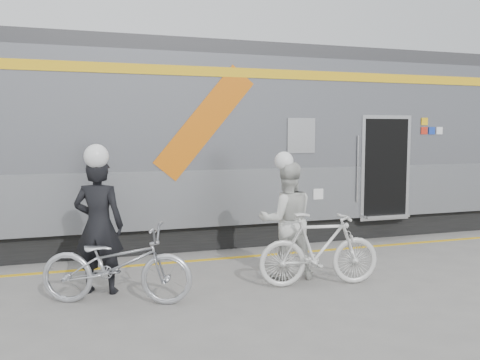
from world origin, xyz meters
name	(u,v)px	position (x,y,z in m)	size (l,w,h in m)	color
ground	(296,291)	(0.00, 0.00, 0.00)	(90.00, 90.00, 0.00)	slate
train	(265,144)	(1.11, 4.19, 2.05)	(24.00, 3.17, 4.10)	black
safety_strip	(248,256)	(0.00, 2.15, 0.00)	(24.00, 0.12, 0.01)	gold
man	(99,226)	(-2.74, 0.82, 0.98)	(0.72, 0.47, 1.97)	black
bicycle_left	(117,264)	(-2.54, 0.27, 0.54)	(0.72, 2.06, 1.08)	#B5B7BD
woman	(287,220)	(0.13, 0.68, 0.93)	(0.90, 0.70, 1.85)	silver
bicycle_right	(319,249)	(0.43, 0.13, 0.56)	(0.53, 1.87, 1.12)	silver
helmet_man	(97,145)	(-2.74, 0.82, 2.14)	(0.34, 0.34, 0.34)	white
helmet_woman	(287,153)	(0.13, 0.68, 2.00)	(0.30, 0.30, 0.30)	white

